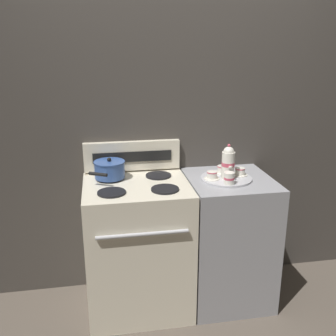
% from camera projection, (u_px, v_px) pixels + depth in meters
% --- Properties ---
extents(ground_plane, '(6.00, 6.00, 0.00)m').
position_uv_depth(ground_plane, '(179.00, 299.00, 2.90)').
color(ground_plane, brown).
extents(wall_back, '(6.00, 0.05, 2.20)m').
position_uv_depth(wall_back, '(171.00, 143.00, 2.87)').
color(wall_back, '#423D38').
rests_on(wall_back, ground).
extents(stove, '(0.69, 0.63, 0.93)m').
position_uv_depth(stove, '(138.00, 247.00, 2.71)').
color(stove, beige).
rests_on(stove, ground).
extents(control_panel, '(0.68, 0.05, 0.21)m').
position_uv_depth(control_panel, '(132.00, 156.00, 2.80)').
color(control_panel, beige).
rests_on(control_panel, stove).
extents(side_counter, '(0.57, 0.60, 0.92)m').
position_uv_depth(side_counter, '(227.00, 239.00, 2.82)').
color(side_counter, '#939399').
rests_on(side_counter, ground).
extents(saucepan, '(0.24, 0.29, 0.14)m').
position_uv_depth(saucepan, '(109.00, 169.00, 2.65)').
color(saucepan, '#335193').
rests_on(saucepan, stove).
extents(serving_tray, '(0.35, 0.35, 0.01)m').
position_uv_depth(serving_tray, '(226.00, 178.00, 2.66)').
color(serving_tray, '#B2B2B7').
rests_on(serving_tray, side_counter).
extents(teapot, '(0.09, 0.14, 0.24)m').
position_uv_depth(teapot, '(228.00, 163.00, 2.61)').
color(teapot, white).
rests_on(teapot, serving_tray).
extents(teacup_left, '(0.10, 0.10, 0.05)m').
position_uv_depth(teacup_left, '(212.00, 175.00, 2.62)').
color(teacup_left, white).
rests_on(teacup_left, serving_tray).
extents(teacup_right, '(0.10, 0.10, 0.05)m').
position_uv_depth(teacup_right, '(240.00, 172.00, 2.70)').
color(teacup_right, white).
rests_on(teacup_right, serving_tray).
extents(teacup_front, '(0.10, 0.10, 0.05)m').
position_uv_depth(teacup_front, '(222.00, 170.00, 2.74)').
color(teacup_front, white).
rests_on(teacup_front, serving_tray).
extents(creamer_jug, '(0.07, 0.07, 0.08)m').
position_uv_depth(creamer_jug, '(229.00, 178.00, 2.53)').
color(creamer_jug, white).
rests_on(creamer_jug, serving_tray).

